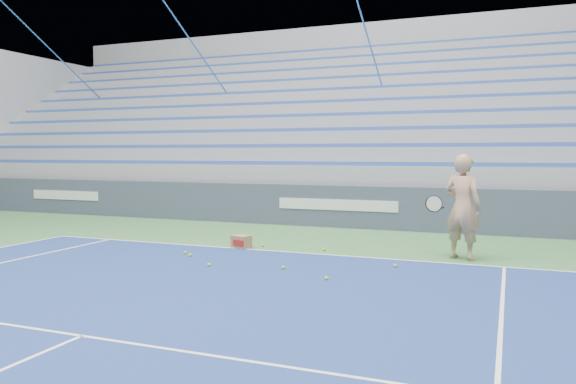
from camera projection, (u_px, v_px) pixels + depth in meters
name	position (u px, v px, depth m)	size (l,w,h in m)	color
sponsor_barrier	(338.00, 206.00, 14.68)	(30.00, 0.32, 1.10)	#3C445B
bleachers	(385.00, 141.00, 19.85)	(31.00, 9.15, 7.30)	#96999F
tennis_player	(463.00, 207.00, 10.21)	(1.02, 0.96, 1.92)	tan
ball_box	(241.00, 242.00, 11.41)	(0.42, 0.37, 0.27)	olive
tennis_ball_0	(209.00, 265.00, 9.56)	(0.07, 0.07, 0.07)	#A3D62B
tennis_ball_1	(283.00, 268.00, 9.34)	(0.07, 0.07, 0.07)	#A3D62B
tennis_ball_2	(324.00, 249.00, 11.13)	(0.07, 0.07, 0.07)	#A3D62B
tennis_ball_3	(395.00, 266.00, 9.50)	(0.07, 0.07, 0.07)	#A3D62B
tennis_ball_4	(263.00, 245.00, 11.61)	(0.07, 0.07, 0.07)	#A3D62B
tennis_ball_5	(185.00, 253.00, 10.74)	(0.07, 0.07, 0.07)	#A3D62B
tennis_ball_6	(326.00, 278.00, 8.55)	(0.07, 0.07, 0.07)	#A3D62B
tennis_ball_7	(190.00, 255.00, 10.49)	(0.07, 0.07, 0.07)	#A3D62B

